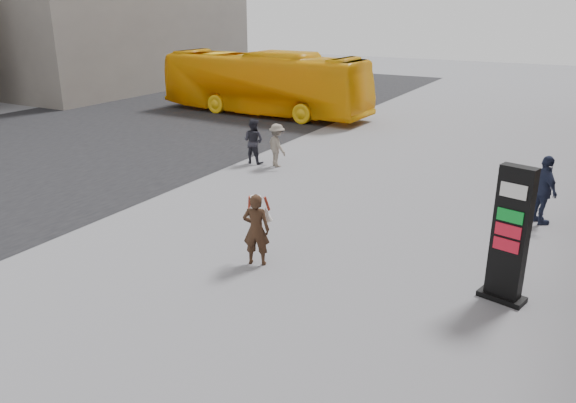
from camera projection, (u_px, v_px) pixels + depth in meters
The scene contains 9 objects.
ground at pixel (251, 267), 12.12m from camera, with size 100.00×100.00×0.00m, color #9E9EA3.
road at pixel (44, 147), 22.24m from camera, with size 16.00×60.00×0.01m, color black.
bg_building_far at pixel (112, 10), 37.99m from camera, with size 10.00×18.00×10.00m, color gray.
info_pylon at pixel (510, 235), 10.38m from camera, with size 0.93×0.61×2.66m.
woman at pixel (256, 229), 12.03m from camera, with size 0.74×0.70×1.61m.
bus at pixel (264, 83), 28.54m from camera, with size 2.65×11.32×3.15m, color #FBB70D.
pedestrian_a at pixel (253, 141), 19.85m from camera, with size 0.77×0.60×1.59m, color #282830.
pedestrian_b at pixel (277, 145), 19.42m from camera, with size 0.97×0.56×1.51m, color gray.
pedestrian_c at pixel (544, 190), 14.28m from camera, with size 1.05×0.44×1.80m, color #242B46.
Camera 1 is at (6.08, -9.16, 5.37)m, focal length 35.00 mm.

